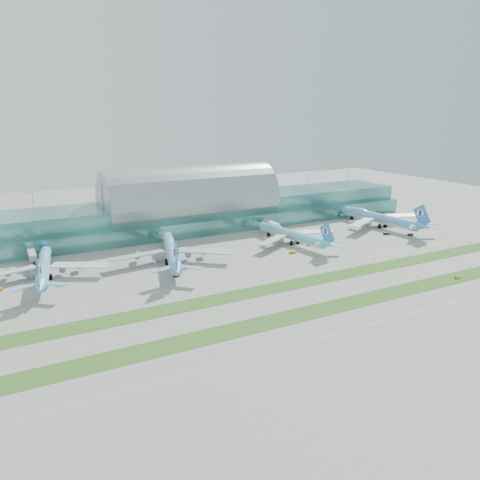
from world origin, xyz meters
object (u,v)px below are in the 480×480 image
terminal (191,208)px  airliner_c (290,234)px  airliner_d (378,217)px  airliner_a (44,266)px  taxiway_sign_east (457,278)px  airliner_b (171,251)px

terminal → airliner_c: bearing=-59.0°
airliner_c → airliner_d: bearing=-3.2°
airliner_a → airliner_c: bearing=6.3°
terminal → airliner_d: 132.58m
terminal → taxiway_sign_east: terminal is taller
airliner_c → taxiway_sign_east: bearing=-76.8°
airliner_c → taxiway_sign_east: size_ratio=27.00×
taxiway_sign_east → airliner_a: bearing=166.0°
airliner_d → terminal: bearing=148.1°
airliner_b → taxiway_sign_east: bearing=-23.0°
terminal → taxiway_sign_east: (76.12, -158.11, -13.69)m
airliner_d → taxiway_sign_east: size_ratio=31.37×
terminal → airliner_a: bearing=-149.0°
airliner_a → airliner_c: (142.37, -4.17, -0.09)m
airliner_a → taxiway_sign_east: airliner_a is taller
airliner_b → taxiway_sign_east: 146.53m
taxiway_sign_east → airliner_d: bearing=81.1°
taxiway_sign_east → airliner_c: bearing=125.9°
airliner_d → taxiway_sign_east: bearing=-118.8°
airliner_c → taxiway_sign_east: airliner_c is taller
terminal → airliner_b: (-38.77, -67.36, -7.78)m
airliner_d → airliner_b: bearing=177.5°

